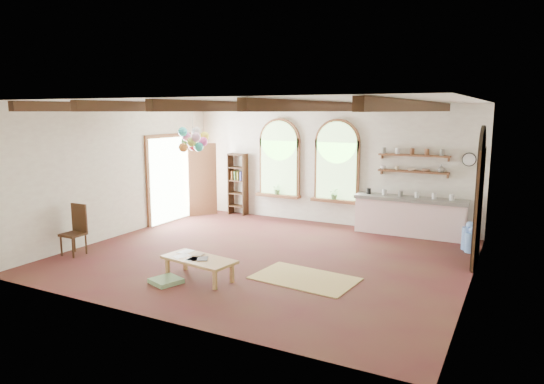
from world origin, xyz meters
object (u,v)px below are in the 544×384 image
Objects in this scene: kitchen_counter at (410,216)px; balloon_cluster at (193,140)px; side_chair at (74,240)px; coffee_table at (199,261)px.

balloon_cluster reaches higher than kitchen_counter.
kitchen_counter is at bearing 26.99° from balloon_cluster.
coffee_table is at bearing -0.44° from side_chair.
side_chair is (-5.95, -4.97, -0.17)m from kitchen_counter.
balloon_cluster is (-2.01, 2.60, 1.99)m from coffee_table.
balloon_cluster reaches higher than side_chair.
kitchen_counter is 5.68m from coffee_table.
side_chair is at bearing -140.10° from kitchen_counter.
side_chair is at bearing 179.56° from coffee_table.
coffee_table is at bearing -118.37° from kitchen_counter.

